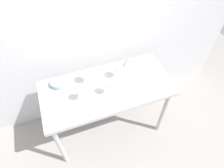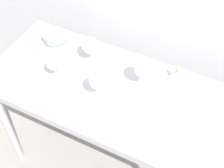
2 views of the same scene
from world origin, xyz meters
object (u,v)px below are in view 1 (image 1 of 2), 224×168
at_px(wine_glass_near_left, 80,92).
at_px(wine_glass_far_left, 86,74).
at_px(wine_glass_near_center, 109,85).
at_px(tasting_bowl, 57,83).
at_px(tasting_sheet_upper, 144,78).
at_px(decanter_funnel, 127,63).
at_px(wine_glass_far_right, 119,68).

xyz_separation_m(wine_glass_near_left, wine_glass_far_left, (0.11, 0.20, 0.01)).
bearing_deg(wine_glass_near_center, tasting_bowl, 148.29).
bearing_deg(tasting_sheet_upper, wine_glass_near_left, 156.84).
xyz_separation_m(wine_glass_far_left, decanter_funnel, (0.50, 0.08, -0.08)).
bearing_deg(decanter_funnel, wine_glass_near_left, -154.84).
height_order(wine_glass_far_right, tasting_sheet_upper, wine_glass_far_right).
relative_size(wine_glass_near_left, tasting_bowl, 1.10).
relative_size(wine_glass_near_center, tasting_bowl, 1.19).
xyz_separation_m(wine_glass_near_left, tasting_bowl, (-0.19, 0.27, -0.09)).
bearing_deg(tasting_sheet_upper, wine_glass_far_right, 129.72).
xyz_separation_m(tasting_sheet_upper, decanter_funnel, (-0.11, 0.24, 0.04)).
bearing_deg(tasting_bowl, tasting_sheet_upper, -13.78).
bearing_deg(decanter_funnel, wine_glass_near_center, -136.65).
bearing_deg(tasting_sheet_upper, tasting_bowl, 139.41).
xyz_separation_m(wine_glass_far_right, wine_glass_far_left, (-0.35, 0.04, -0.01)).
height_order(wine_glass_far_right, tasting_bowl, wine_glass_far_right).
distance_m(wine_glass_near_center, tasting_bowl, 0.57).
bearing_deg(tasting_bowl, wine_glass_near_left, -54.63).
bearing_deg(wine_glass_near_left, decanter_funnel, 25.16).
xyz_separation_m(wine_glass_far_right, decanter_funnel, (0.15, 0.13, -0.09)).
bearing_deg(wine_glass_far_left, tasting_sheet_upper, -14.53).
distance_m(wine_glass_near_left, tasting_sheet_upper, 0.73).
height_order(wine_glass_near_center, wine_glass_far_left, wine_glass_near_center).
bearing_deg(wine_glass_near_center, decanter_funnel, 43.35).
xyz_separation_m(wine_glass_far_right, tasting_sheet_upper, (0.26, -0.11, -0.13)).
distance_m(wine_glass_near_center, wine_glass_far_left, 0.28).
bearing_deg(tasting_sheet_upper, decanter_funnel, 87.11).
height_order(wine_glass_near_left, tasting_sheet_upper, wine_glass_near_left).
relative_size(wine_glass_far_right, tasting_bowl, 1.22).
height_order(wine_glass_near_left, wine_glass_far_left, wine_glass_far_left).
relative_size(wine_glass_near_center, decanter_funnel, 1.37).
distance_m(wine_glass_far_right, wine_glass_near_center, 0.25).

